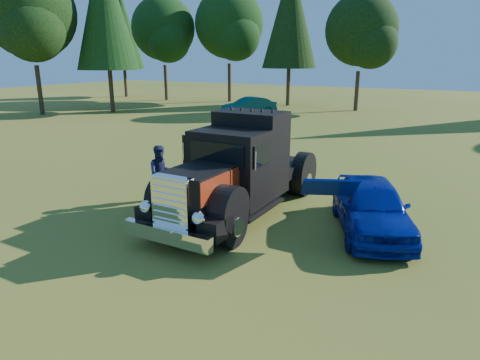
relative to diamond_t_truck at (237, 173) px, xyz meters
name	(u,v)px	position (x,y,z in m)	size (l,w,h in m)	color
ground	(211,232)	(0.10, -1.58, -1.28)	(120.00, 120.00, 0.00)	#415A1A
treeline	(360,17)	(-3.45, 25.49, 6.38)	(72.10, 24.04, 13.84)	#2D2116
diamond_t_truck	(237,173)	(0.00, 0.00, 0.00)	(3.38, 7.16, 3.00)	black
hotrod_coupe	(371,206)	(3.81, 0.60, -0.55)	(3.34, 4.60, 1.89)	#1608B3
spectator_near	(195,183)	(-1.39, -0.20, -0.46)	(0.60, 0.39, 1.63)	#1B2540
spectator_far	(161,174)	(-2.73, -0.16, -0.35)	(0.90, 0.70, 1.86)	#222C4F
distant_teal_car	(249,107)	(-10.48, 20.05, -0.54)	(1.57, 4.51, 1.49)	#0A4141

